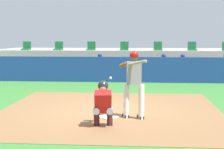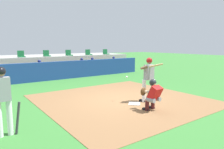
{
  "view_description": "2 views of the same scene",
  "coord_description": "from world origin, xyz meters",
  "px_view_note": "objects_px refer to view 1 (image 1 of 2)",
  "views": [
    {
      "loc": [
        0.84,
        -9.83,
        2.17
      ],
      "look_at": [
        0.0,
        0.7,
        1.0
      ],
      "focal_mm": 55.4,
      "sensor_mm": 36.0,
      "label": 1
    },
    {
      "loc": [
        -5.3,
        -6.62,
        2.32
      ],
      "look_at": [
        0.0,
        0.7,
        1.0
      ],
      "focal_mm": 33.06,
      "sensor_mm": 36.0,
      "label": 2
    }
  ],
  "objects_px": {
    "batter_at_plate": "(134,80)",
    "stadium_seat_4": "(158,48)",
    "catcher_crouched": "(103,102)",
    "stadium_seat_1": "(59,48)",
    "stadium_seat_5": "(192,48)",
    "dugout_player_2": "(183,67)",
    "dugout_player_1": "(164,67)",
    "stadium_seat_0": "(26,48)",
    "stadium_seat_2": "(91,48)",
    "dugout_player_0": "(100,66)",
    "home_plate": "(108,117)",
    "stadium_seat_3": "(124,48)"
  },
  "relations": [
    {
      "from": "stadium_seat_1",
      "to": "stadium_seat_5",
      "type": "bearing_deg",
      "value": 0.0
    },
    {
      "from": "stadium_seat_3",
      "to": "stadium_seat_0",
      "type": "bearing_deg",
      "value": 180.0
    },
    {
      "from": "home_plate",
      "to": "dugout_player_1",
      "type": "bearing_deg",
      "value": 75.93
    },
    {
      "from": "dugout_player_2",
      "to": "stadium_seat_4",
      "type": "distance_m",
      "value": 2.48
    },
    {
      "from": "batter_at_plate",
      "to": "stadium_seat_4",
      "type": "height_order",
      "value": "stadium_seat_4"
    },
    {
      "from": "catcher_crouched",
      "to": "dugout_player_2",
      "type": "xyz_separation_m",
      "value": [
        3.01,
        9.09,
        0.06
      ]
    },
    {
      "from": "dugout_player_2",
      "to": "stadium_seat_3",
      "type": "relative_size",
      "value": 2.71
    },
    {
      "from": "home_plate",
      "to": "dugout_player_1",
      "type": "height_order",
      "value": "dugout_player_1"
    },
    {
      "from": "stadium_seat_5",
      "to": "stadium_seat_3",
      "type": "bearing_deg",
      "value": 180.0
    },
    {
      "from": "home_plate",
      "to": "stadium_seat_3",
      "type": "bearing_deg",
      "value": 90.0
    },
    {
      "from": "dugout_player_1",
      "to": "dugout_player_0",
      "type": "bearing_deg",
      "value": 180.0
    },
    {
      "from": "dugout_player_0",
      "to": "stadium_seat_3",
      "type": "bearing_deg",
      "value": 60.47
    },
    {
      "from": "dugout_player_2",
      "to": "stadium_seat_1",
      "type": "relative_size",
      "value": 2.71
    },
    {
      "from": "batter_at_plate",
      "to": "stadium_seat_1",
      "type": "height_order",
      "value": "stadium_seat_1"
    },
    {
      "from": "dugout_player_2",
      "to": "stadium_seat_5",
      "type": "bearing_deg",
      "value": 70.15
    },
    {
      "from": "stadium_seat_1",
      "to": "stadium_seat_2",
      "type": "relative_size",
      "value": 1.0
    },
    {
      "from": "dugout_player_1",
      "to": "stadium_seat_3",
      "type": "height_order",
      "value": "stadium_seat_3"
    },
    {
      "from": "dugout_player_0",
      "to": "stadium_seat_3",
      "type": "height_order",
      "value": "stadium_seat_3"
    },
    {
      "from": "stadium_seat_0",
      "to": "stadium_seat_5",
      "type": "relative_size",
      "value": 1.0
    },
    {
      "from": "batter_at_plate",
      "to": "catcher_crouched",
      "type": "xyz_separation_m",
      "value": [
        -0.72,
        -0.88,
        -0.43
      ]
    },
    {
      "from": "dugout_player_0",
      "to": "stadium_seat_5",
      "type": "distance_m",
      "value": 5.34
    },
    {
      "from": "dugout_player_0",
      "to": "stadium_seat_2",
      "type": "height_order",
      "value": "stadium_seat_2"
    },
    {
      "from": "stadium_seat_0",
      "to": "stadium_seat_2",
      "type": "height_order",
      "value": "same"
    },
    {
      "from": "dugout_player_1",
      "to": "stadium_seat_0",
      "type": "xyz_separation_m",
      "value": [
        -7.61,
        2.03,
        0.86
      ]
    },
    {
      "from": "stadium_seat_0",
      "to": "stadium_seat_4",
      "type": "distance_m",
      "value": 7.43
    },
    {
      "from": "dugout_player_0",
      "to": "stadium_seat_1",
      "type": "distance_m",
      "value": 3.38
    },
    {
      "from": "dugout_player_0",
      "to": "home_plate",
      "type": "bearing_deg",
      "value": -81.95
    },
    {
      "from": "batter_at_plate",
      "to": "stadium_seat_5",
      "type": "relative_size",
      "value": 3.76
    },
    {
      "from": "stadium_seat_4",
      "to": "stadium_seat_5",
      "type": "height_order",
      "value": "same"
    },
    {
      "from": "dugout_player_2",
      "to": "stadium_seat_0",
      "type": "distance_m",
      "value": 8.83
    },
    {
      "from": "batter_at_plate",
      "to": "stadium_seat_5",
      "type": "distance_m",
      "value": 10.69
    },
    {
      "from": "stadium_seat_5",
      "to": "catcher_crouched",
      "type": "bearing_deg",
      "value": -108.59
    },
    {
      "from": "dugout_player_1",
      "to": "stadium_seat_4",
      "type": "bearing_deg",
      "value": 95.18
    },
    {
      "from": "stadium_seat_5",
      "to": "dugout_player_2",
      "type": "bearing_deg",
      "value": -109.85
    },
    {
      "from": "batter_at_plate",
      "to": "catcher_crouched",
      "type": "height_order",
      "value": "batter_at_plate"
    },
    {
      "from": "stadium_seat_3",
      "to": "dugout_player_0",
      "type": "bearing_deg",
      "value": -119.53
    },
    {
      "from": "dugout_player_1",
      "to": "dugout_player_2",
      "type": "distance_m",
      "value": 0.94
    },
    {
      "from": "stadium_seat_0",
      "to": "stadium_seat_1",
      "type": "distance_m",
      "value": 1.86
    },
    {
      "from": "catcher_crouched",
      "to": "dugout_player_0",
      "type": "bearing_deg",
      "value": 97.07
    },
    {
      "from": "catcher_crouched",
      "to": "stadium_seat_4",
      "type": "xyz_separation_m",
      "value": [
        1.88,
        11.12,
        0.93
      ]
    },
    {
      "from": "dugout_player_0",
      "to": "dugout_player_1",
      "type": "height_order",
      "value": "same"
    },
    {
      "from": "home_plate",
      "to": "stadium_seat_5",
      "type": "height_order",
      "value": "stadium_seat_5"
    },
    {
      "from": "dugout_player_2",
      "to": "stadium_seat_3",
      "type": "xyz_separation_m",
      "value": [
        -2.98,
        2.03,
        0.86
      ]
    },
    {
      "from": "home_plate",
      "to": "stadium_seat_5",
      "type": "xyz_separation_m",
      "value": [
        3.71,
        10.18,
        1.51
      ]
    },
    {
      "from": "stadium_seat_1",
      "to": "stadium_seat_5",
      "type": "height_order",
      "value": "same"
    },
    {
      "from": "dugout_player_1",
      "to": "stadium_seat_0",
      "type": "bearing_deg",
      "value": 165.04
    },
    {
      "from": "batter_at_plate",
      "to": "stadium_seat_3",
      "type": "bearing_deg",
      "value": 93.86
    },
    {
      "from": "dugout_player_0",
      "to": "stadium_seat_1",
      "type": "height_order",
      "value": "stadium_seat_1"
    },
    {
      "from": "dugout_player_2",
      "to": "stadium_seat_3",
      "type": "height_order",
      "value": "stadium_seat_3"
    },
    {
      "from": "home_plate",
      "to": "stadium_seat_0",
      "type": "xyz_separation_m",
      "value": [
        -5.57,
        10.18,
        1.51
      ]
    }
  ]
}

